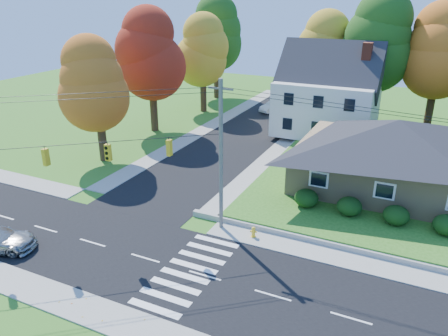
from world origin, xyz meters
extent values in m
plane|color=#3D7923|center=(0.00, 0.00, 0.00)|extent=(120.00, 120.00, 0.00)
cube|color=black|center=(0.00, 0.00, 0.01)|extent=(90.00, 8.00, 0.02)
cube|color=black|center=(-8.00, 26.00, 0.01)|extent=(8.00, 44.00, 0.02)
cube|color=#9C9A90|center=(0.00, 5.00, 0.04)|extent=(90.00, 2.00, 0.08)
cube|color=#9C9A90|center=(0.00, -5.00, 0.04)|extent=(90.00, 2.00, 0.08)
cube|color=tan|center=(8.00, 16.00, 2.10)|extent=(14.00, 10.00, 3.20)
pyramid|color=#26262B|center=(8.00, 16.00, 4.80)|extent=(14.60, 10.60, 2.20)
cube|color=silver|center=(0.00, 28.00, 3.30)|extent=(10.00, 8.00, 5.60)
pyramid|color=#26262B|center=(0.00, 28.00, 7.30)|extent=(10.40, 8.40, 2.40)
cube|color=brown|center=(3.50, 28.00, 5.30)|extent=(0.90, 0.90, 9.60)
ellipsoid|color=#163A10|center=(3.00, 9.80, 1.14)|extent=(1.70, 1.70, 1.27)
ellipsoid|color=#163A10|center=(6.00, 9.80, 1.14)|extent=(1.70, 1.70, 1.27)
ellipsoid|color=#163A10|center=(9.00, 9.80, 1.14)|extent=(1.70, 1.70, 1.27)
ellipsoid|color=#163A10|center=(12.00, 9.80, 1.14)|extent=(1.70, 1.70, 1.27)
cylinder|color=#666059|center=(-1.50, 5.20, 5.00)|extent=(0.26, 0.26, 10.00)
cube|color=#666059|center=(-1.50, 5.20, 9.40)|extent=(1.60, 0.12, 0.12)
cube|color=gold|center=(-9.50, -1.20, 5.95)|extent=(0.26, 0.34, 1.00)
cube|color=gold|center=(-6.80, 0.95, 5.95)|extent=(0.34, 0.26, 1.00)
cube|color=gold|center=(-4.00, 3.20, 5.95)|extent=(0.26, 0.34, 1.00)
cylinder|color=black|center=(-8.00, 0.00, 6.60)|extent=(13.02, 10.43, 0.04)
cylinder|color=#3F2A19|center=(-2.00, 34.00, 3.20)|extent=(0.80, 0.80, 5.40)
sphere|color=gold|center=(-2.00, 34.00, 7.10)|extent=(6.72, 6.72, 6.72)
sphere|color=gold|center=(-2.00, 34.00, 8.78)|extent=(5.91, 5.91, 5.91)
sphere|color=gold|center=(-2.00, 34.00, 10.46)|extent=(5.11, 5.11, 5.11)
cylinder|color=#3F2A19|center=(4.00, 33.00, 3.65)|extent=(0.86, 0.86, 6.30)
sphere|color=#255417|center=(4.00, 33.00, 8.20)|extent=(7.84, 7.84, 7.84)
sphere|color=#255417|center=(4.00, 33.00, 10.16)|extent=(6.90, 6.90, 6.90)
sphere|color=#255417|center=(4.00, 33.00, 12.12)|extent=(5.96, 5.96, 5.96)
cylinder|color=#3F2A19|center=(10.00, 34.00, 3.43)|extent=(0.83, 0.83, 5.85)
sphere|color=#CB621C|center=(10.00, 34.00, 7.65)|extent=(7.28, 7.28, 7.28)
sphere|color=#CB621C|center=(10.00, 34.00, 9.47)|extent=(6.41, 6.41, 6.41)
sphere|color=#CB621C|center=(10.00, 34.00, 11.29)|extent=(5.53, 5.53, 5.53)
cylinder|color=#3F2A19|center=(-17.00, 12.00, 2.48)|extent=(0.77, 0.77, 4.95)
sphere|color=#CB621C|center=(-17.00, 12.00, 6.05)|extent=(6.16, 6.16, 6.16)
sphere|color=#CB621C|center=(-17.00, 12.00, 7.59)|extent=(5.42, 5.42, 5.42)
sphere|color=#CB621C|center=(-17.00, 12.00, 9.13)|extent=(4.68, 4.68, 4.68)
cylinder|color=#3F2A19|center=(-18.00, 22.00, 2.93)|extent=(0.83, 0.83, 5.85)
sphere|color=maroon|center=(-18.00, 22.00, 7.15)|extent=(7.28, 7.28, 7.28)
sphere|color=maroon|center=(-18.00, 22.00, 8.97)|extent=(6.41, 6.41, 6.41)
sphere|color=maroon|center=(-18.00, 22.00, 10.79)|extent=(5.53, 5.53, 5.53)
cylinder|color=#3F2A19|center=(-17.00, 32.00, 2.70)|extent=(0.80, 0.80, 5.40)
sphere|color=gold|center=(-17.00, 32.00, 6.60)|extent=(6.72, 6.72, 6.72)
sphere|color=gold|center=(-17.00, 32.00, 8.28)|extent=(5.91, 5.91, 5.91)
sphere|color=gold|center=(-17.00, 32.00, 9.96)|extent=(5.11, 5.11, 5.11)
cylinder|color=#3F2A19|center=(-19.00, 40.00, 3.15)|extent=(0.86, 0.86, 6.30)
sphere|color=#255417|center=(-19.00, 40.00, 7.70)|extent=(7.84, 7.84, 7.84)
sphere|color=#255417|center=(-19.00, 40.00, 9.66)|extent=(6.90, 6.90, 6.90)
sphere|color=#255417|center=(-19.00, 40.00, 11.62)|extent=(5.96, 5.96, 5.96)
imported|color=white|center=(-8.45, 35.75, 0.74)|extent=(3.15, 4.63, 1.44)
cylinder|color=yellow|center=(0.91, 4.97, 0.05)|extent=(0.35, 0.35, 0.10)
cylinder|color=yellow|center=(0.91, 4.97, 0.34)|extent=(0.23, 0.23, 0.53)
sphere|color=yellow|center=(0.91, 4.97, 0.65)|extent=(0.25, 0.25, 0.25)
cylinder|color=yellow|center=(0.91, 4.97, 0.43)|extent=(0.45, 0.20, 0.12)
camera|label=1|loc=(9.66, -17.86, 14.70)|focal=35.00mm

